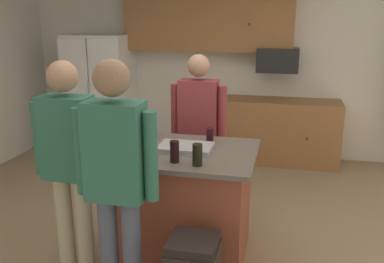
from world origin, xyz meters
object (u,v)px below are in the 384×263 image
Objects in this scene: glass_short_whisky at (197,155)px; serving_tray at (186,148)px; person_guest_left at (116,174)px; glass_stout_tall at (152,131)px; person_guest_right at (69,157)px; tumbler_amber at (145,137)px; refrigerator at (101,94)px; glass_dark_ale at (175,152)px; mug_blue_stoneware at (127,153)px; glass_pilsner at (210,135)px; microwave_over_range at (278,60)px; person_elder_center at (198,125)px; mug_ceramic_white at (145,154)px; kitchen_island at (184,204)px.

glass_short_whisky is 0.38× the size of serving_tray.
person_guest_left is 13.36× the size of glass_stout_tall.
person_guest_right reaches higher than tumbler_amber.
glass_dark_ale is at bearing -55.85° from refrigerator.
person_guest_right is 0.80m from glass_dark_ale.
glass_stout_tall is 0.81× the size of glass_dark_ale.
glass_pilsner reaches higher than mug_blue_stoneware.
serving_tray is (-0.63, -2.70, -0.46)m from microwave_over_range.
glass_dark_ale is (0.38, 0.02, 0.03)m from mug_blue_stoneware.
serving_tray is at bearing 0.88° from person_elder_center.
glass_pilsner reaches higher than serving_tray.
person_guest_left reaches higher than mug_ceramic_white.
glass_short_whisky is (0.44, 0.47, 0.01)m from person_guest_left.
person_guest_left is 0.56m from glass_dark_ale.
refrigerator is at bearing -137.00° from person_elder_center.
glass_short_whisky is at bearing -53.74° from refrigerator.
refrigerator is at bearing 126.26° from glass_short_whisky.
mug_blue_stoneware is at bearing 179.10° from glass_short_whisky.
person_guest_right is (-0.72, -1.29, 0.04)m from person_elder_center.
person_guest_right is at bearing -130.22° from tumbler_amber.
mug_blue_stoneware is at bearing -19.55° from person_elder_center.
serving_tray is (0.25, 0.29, -0.02)m from mug_ceramic_white.
glass_stout_tall is at bearing -179.14° from glass_pilsner.
glass_pilsner is at bearing 60.71° from serving_tray.
refrigerator reaches higher than tumbler_amber.
mug_blue_stoneware is at bearing -176.37° from glass_dark_ale.
serving_tray is at bearing 0.42° from person_guest_right.
kitchen_island is (1.96, -2.60, -0.39)m from refrigerator.
glass_short_whisky is 0.19m from glass_dark_ale.
glass_pilsner is 0.60m from glass_dark_ale.
tumbler_amber is 0.48m from glass_dark_ale.
tumbler_amber is 1.37× the size of mug_ceramic_white.
refrigerator is at bearing 44.35° from person_guest_left.
glass_pilsner is (0.53, 0.01, -0.00)m from glass_stout_tall.
glass_stout_tall is (-0.31, -0.54, 0.07)m from person_elder_center.
microwave_over_range is (2.60, 0.12, 0.56)m from refrigerator.
person_guest_right reaches higher than mug_ceramic_white.
refrigerator is at bearing 126.97° from kitchen_island.
glass_stout_tall is at bearing 30.19° from person_guest_right.
tumbler_amber reaches higher than serving_tray.
tumbler_amber is at bearing -110.28° from microwave_over_range.
person_guest_left is at bearing -83.50° from tumbler_amber.
glass_stout_tall is (0.41, 0.75, 0.03)m from person_guest_right.
refrigerator is 14.36× the size of mug_ceramic_white.
person_guest_right is 12.95× the size of glass_stout_tall.
serving_tray is at bearing -3.55° from tumbler_amber.
mug_blue_stoneware is 0.14m from mug_ceramic_white.
mug_ceramic_white is at bearing -106.32° from microwave_over_range.
microwave_over_range is 2.81m from serving_tray.
person_elder_center is 13.51× the size of glass_pilsner.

